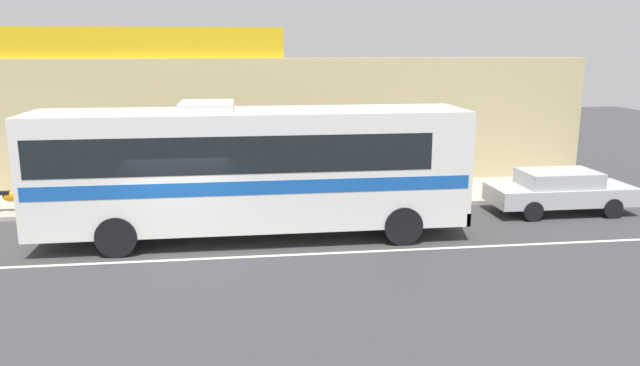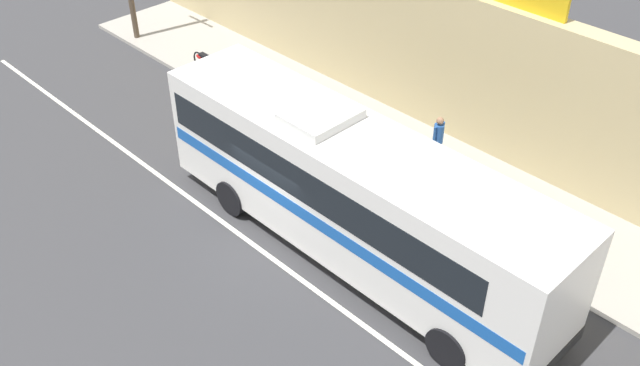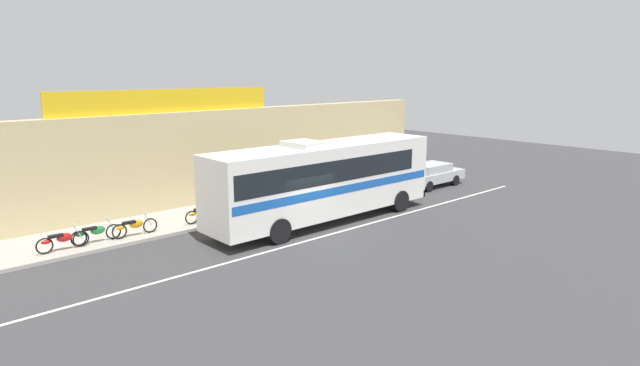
{
  "view_description": "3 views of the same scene",
  "coord_description": "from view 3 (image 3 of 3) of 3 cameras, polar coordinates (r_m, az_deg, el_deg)",
  "views": [
    {
      "loc": [
        1.56,
        -15.58,
        5.2
      ],
      "look_at": [
        3.76,
        0.85,
        1.49
      ],
      "focal_mm": 34.28,
      "sensor_mm": 36.0,
      "label": 1
    },
    {
      "loc": [
        11.25,
        -9.54,
        12.69
      ],
      "look_at": [
        0.56,
        0.99,
        1.47
      ],
      "focal_mm": 40.31,
      "sensor_mm": 36.0,
      "label": 2
    },
    {
      "loc": [
        -13.74,
        -16.34,
        6.73
      ],
      "look_at": [
        1.6,
        0.82,
        1.83
      ],
      "focal_mm": 29.61,
      "sensor_mm": 36.0,
      "label": 3
    }
  ],
  "objects": [
    {
      "name": "intercity_bus",
      "position": [
        23.64,
        0.34,
        0.63
      ],
      "size": [
        11.62,
        2.61,
        3.78
      ],
      "color": "white",
      "rests_on": "ground_plane"
    },
    {
      "name": "road_center_stripe",
      "position": [
        21.8,
        -0.31,
        -5.96
      ],
      "size": [
        30.0,
        0.14,
        0.01
      ],
      "primitive_type": "cube",
      "color": "silver",
      "rests_on": "ground_plane"
    },
    {
      "name": "motorcycle_blue",
      "position": [
        22.79,
        -19.45,
        -4.39
      ],
      "size": [
        1.91,
        0.56,
        0.94
      ],
      "color": "black",
      "rests_on": "sidewalk_slab"
    },
    {
      "name": "ground_plane",
      "position": [
        22.38,
        -1.67,
        -5.5
      ],
      "size": [
        70.0,
        70.0,
        0.0
      ],
      "primitive_type": "plane",
      "color": "#3A3A3D"
    },
    {
      "name": "storefront_billboard",
      "position": [
        26.36,
        -16.1,
        8.54
      ],
      "size": [
        11.05,
        0.12,
        1.1
      ],
      "primitive_type": "cube",
      "color": "gold",
      "rests_on": "storefront_facade"
    },
    {
      "name": "motorcycle_green",
      "position": [
        22.02,
        -26.13,
        -5.52
      ],
      "size": [
        1.9,
        0.56,
        0.94
      ],
      "color": "black",
      "rests_on": "sidewalk_slab"
    },
    {
      "name": "parked_car",
      "position": [
        31.97,
        11.91,
        0.94
      ],
      "size": [
        4.5,
        1.82,
        1.37
      ],
      "color": "#B7BABF",
      "rests_on": "ground_plane"
    },
    {
      "name": "motorcycle_orange",
      "position": [
        22.46,
        -23.11,
        -4.91
      ],
      "size": [
        1.95,
        0.56,
        0.94
      ],
      "color": "black",
      "rests_on": "sidewalk_slab"
    },
    {
      "name": "storefront_facade",
      "position": [
        27.72,
        -11.56,
        2.78
      ],
      "size": [
        30.0,
        0.7,
        4.8
      ],
      "primitive_type": "cube",
      "color": "tan",
      "rests_on": "ground_plane"
    },
    {
      "name": "motorcycle_red",
      "position": [
        24.06,
        -12.41,
        -3.13
      ],
      "size": [
        1.94,
        0.56,
        0.94
      ],
      "color": "black",
      "rests_on": "sidewalk_slab"
    },
    {
      "name": "sidewalk_slab",
      "position": [
        26.4,
        -8.98,
        -2.76
      ],
      "size": [
        30.0,
        3.6,
        0.14
      ],
      "primitive_type": "cube",
      "color": "#A8A399",
      "rests_on": "ground_plane"
    },
    {
      "name": "pedestrian_far_left",
      "position": [
        26.88,
        -7.33,
        -0.16
      ],
      "size": [
        0.3,
        0.48,
        1.67
      ],
      "color": "navy",
      "rests_on": "sidewalk_slab"
    }
  ]
}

